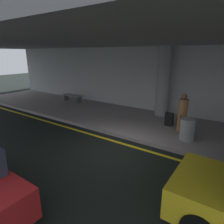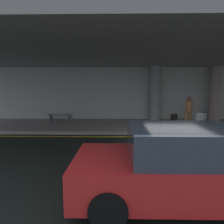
{
  "view_description": "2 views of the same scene",
  "coord_description": "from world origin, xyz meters",
  "px_view_note": "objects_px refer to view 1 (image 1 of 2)",
  "views": [
    {
      "loc": [
        3.64,
        -5.44,
        3.4
      ],
      "look_at": [
        -1.13,
        1.47,
        0.9
      ],
      "focal_mm": 31.51,
      "sensor_mm": 36.0,
      "label": 1
    },
    {
      "loc": [
        -2.65,
        -8.12,
        2.22
      ],
      "look_at": [
        -2.84,
        1.96,
        1.03
      ],
      "focal_mm": 30.13,
      "sensor_mm": 36.0,
      "label": 2
    }
  ],
  "objects_px": {
    "support_column_far_left": "(163,82)",
    "trash_bin_steel": "(187,129)",
    "traveler_with_luggage": "(183,110)",
    "suitcase_upright_primary": "(169,119)",
    "bench_metal": "(72,97)"
  },
  "relations": [
    {
      "from": "support_column_far_left",
      "to": "trash_bin_steel",
      "type": "relative_size",
      "value": 4.29
    },
    {
      "from": "traveler_with_luggage",
      "to": "suitcase_upright_primary",
      "type": "height_order",
      "value": "traveler_with_luggage"
    },
    {
      "from": "support_column_far_left",
      "to": "bench_metal",
      "type": "distance_m",
      "value": 6.5
    },
    {
      "from": "bench_metal",
      "to": "trash_bin_steel",
      "type": "relative_size",
      "value": 1.88
    },
    {
      "from": "support_column_far_left",
      "to": "bench_metal",
      "type": "bearing_deg",
      "value": -175.51
    },
    {
      "from": "traveler_with_luggage",
      "to": "bench_metal",
      "type": "xyz_separation_m",
      "value": [
        -7.91,
        1.32,
        -0.61
      ]
    },
    {
      "from": "trash_bin_steel",
      "to": "bench_metal",
      "type": "bearing_deg",
      "value": 166.49
    },
    {
      "from": "support_column_far_left",
      "to": "traveler_with_luggage",
      "type": "bearing_deg",
      "value": -48.68
    },
    {
      "from": "support_column_far_left",
      "to": "traveler_with_luggage",
      "type": "distance_m",
      "value": 2.57
    },
    {
      "from": "bench_metal",
      "to": "suitcase_upright_primary",
      "type": "bearing_deg",
      "value": -6.86
    },
    {
      "from": "suitcase_upright_primary",
      "to": "trash_bin_steel",
      "type": "bearing_deg",
      "value": -67.89
    },
    {
      "from": "suitcase_upright_primary",
      "to": "trash_bin_steel",
      "type": "xyz_separation_m",
      "value": [
        1.09,
        -1.13,
        0.11
      ]
    },
    {
      "from": "support_column_far_left",
      "to": "suitcase_upright_primary",
      "type": "xyz_separation_m",
      "value": [
        0.91,
        -1.36,
        -1.51
      ]
    },
    {
      "from": "traveler_with_luggage",
      "to": "suitcase_upright_primary",
      "type": "distance_m",
      "value": 1.05
    },
    {
      "from": "traveler_with_luggage",
      "to": "trash_bin_steel",
      "type": "bearing_deg",
      "value": 106.5
    }
  ]
}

